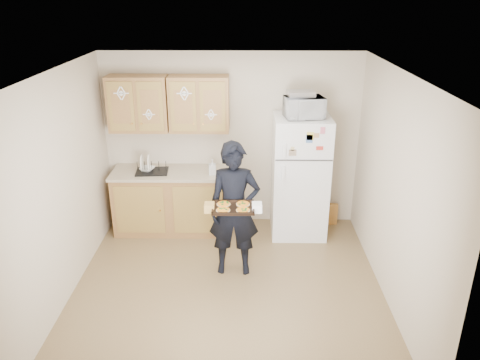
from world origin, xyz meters
name	(u,v)px	position (x,y,z in m)	size (l,w,h in m)	color
floor	(228,289)	(0.00, 0.00, 0.00)	(3.60, 3.60, 0.00)	brown
ceiling	(225,74)	(0.00, 0.00, 2.50)	(3.60, 3.60, 0.00)	silver
wall_back	(232,141)	(0.00, 1.80, 1.25)	(3.60, 0.04, 2.50)	beige
wall_front	(217,293)	(0.00, -1.80, 1.25)	(3.60, 0.04, 2.50)	beige
wall_left	(60,191)	(-1.80, 0.00, 1.25)	(0.04, 3.60, 2.50)	beige
wall_right	(395,192)	(1.80, 0.00, 1.25)	(0.04, 3.60, 2.50)	beige
refrigerator	(300,177)	(0.95, 1.43, 0.85)	(0.75, 0.70, 1.70)	white
base_cabinet	(172,202)	(-0.85, 1.48, 0.43)	(1.60, 0.60, 0.86)	brown
countertop	(171,173)	(-0.85, 1.48, 0.88)	(1.64, 0.64, 0.04)	tan
upper_cab_left	(138,104)	(-1.25, 1.61, 1.83)	(0.80, 0.33, 0.75)	brown
upper_cab_right	(199,104)	(-0.43, 1.61, 1.83)	(0.80, 0.33, 0.75)	brown
cereal_box	(330,214)	(1.47, 1.67, 0.16)	(0.20, 0.07, 0.32)	#E0B44F
person	(234,210)	(0.07, 0.41, 0.83)	(0.61, 0.40, 1.67)	black
baking_tray	(233,208)	(0.06, 0.11, 1.00)	(0.47, 0.34, 0.04)	black
pizza_front_left	(223,210)	(-0.04, 0.03, 1.02)	(0.16, 0.16, 0.02)	orange
pizza_front_right	(243,210)	(0.18, 0.03, 1.02)	(0.16, 0.16, 0.02)	orange
pizza_back_left	(224,204)	(-0.05, 0.19, 1.02)	(0.16, 0.16, 0.02)	orange
pizza_back_right	(243,204)	(0.17, 0.19, 1.02)	(0.16, 0.16, 0.02)	orange
microwave	(304,107)	(0.95, 1.38, 1.84)	(0.50, 0.34, 0.27)	white
foil_pan	(301,94)	(0.91, 1.41, 2.01)	(0.34, 0.24, 0.07)	#AFAFB6
dish_rack	(152,166)	(-1.10, 1.45, 0.99)	(0.44, 0.33, 0.17)	black
bowl	(147,169)	(-1.17, 1.45, 0.95)	(0.20, 0.20, 0.05)	white
soap_bottle	(212,167)	(-0.25, 1.38, 1.01)	(0.10, 0.10, 0.21)	white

